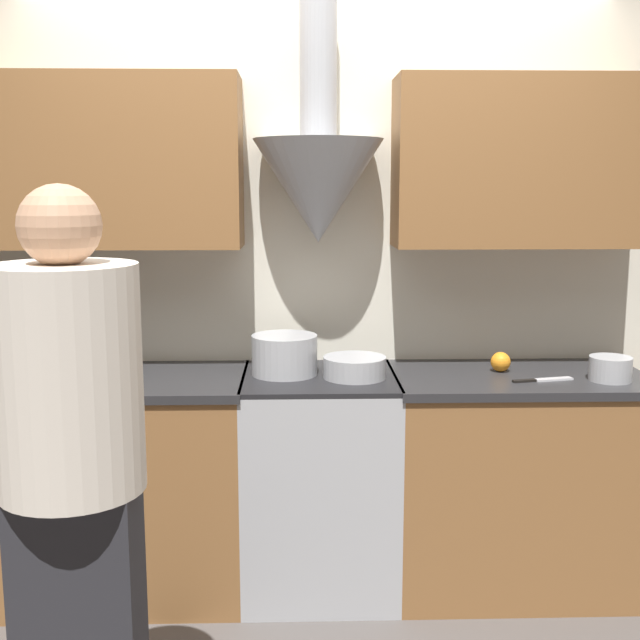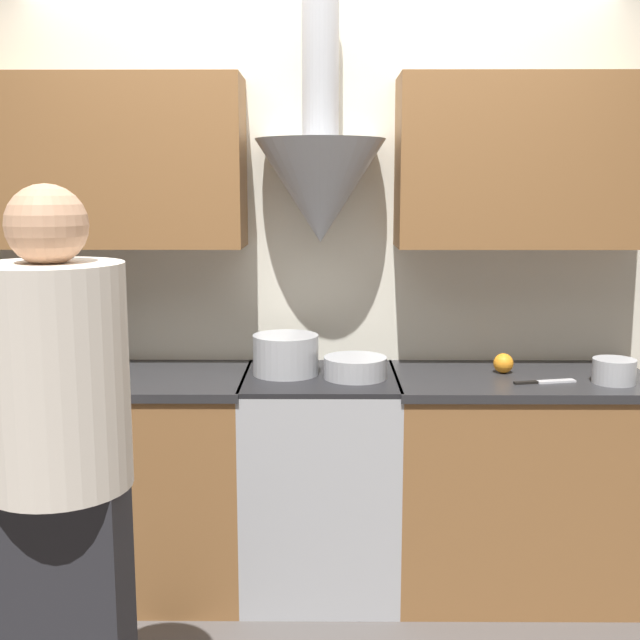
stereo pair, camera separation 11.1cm
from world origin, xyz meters
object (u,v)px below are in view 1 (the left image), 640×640
at_px(wine_bottle_9, 78,344).
at_px(orange_fruit, 501,362).
at_px(stock_pot, 285,355).
at_px(stove_range, 319,481).
at_px(wine_bottle_8, 54,347).
at_px(person_foreground_left, 73,483).
at_px(mixing_bowl, 355,367).
at_px(wine_bottle_6, 11,346).
at_px(wine_bottle_7, 32,348).
at_px(saucepan, 610,369).

height_order(wine_bottle_9, orange_fruit, wine_bottle_9).
relative_size(wine_bottle_9, stock_pot, 1.28).
distance_m(stove_range, orange_fruit, 0.92).
distance_m(wine_bottle_8, stock_pot, 0.94).
distance_m(wine_bottle_8, person_foreground_left, 1.29).
height_order(wine_bottle_8, orange_fruit, wine_bottle_8).
bearing_deg(person_foreground_left, wine_bottle_9, 104.11).
bearing_deg(mixing_bowl, stove_range, 164.18).
xyz_separation_m(stock_pot, person_foreground_left, (-0.53, -1.25, -0.07)).
height_order(wine_bottle_6, person_foreground_left, person_foreground_left).
bearing_deg(wine_bottle_6, wine_bottle_9, 0.78).
bearing_deg(wine_bottle_7, wine_bottle_6, 175.19).
bearing_deg(mixing_bowl, wine_bottle_8, 178.22).
distance_m(stove_range, wine_bottle_6, 1.39).
height_order(wine_bottle_7, stock_pot, wine_bottle_7).
height_order(wine_bottle_8, person_foreground_left, person_foreground_left).
height_order(wine_bottle_9, person_foreground_left, person_foreground_left).
bearing_deg(saucepan, orange_fruit, 157.11).
bearing_deg(wine_bottle_9, wine_bottle_6, -179.22).
height_order(saucepan, person_foreground_left, person_foreground_left).
relative_size(wine_bottle_7, saucepan, 1.94).
distance_m(wine_bottle_6, mixing_bowl, 1.40).
distance_m(stock_pot, person_foreground_left, 1.36).
bearing_deg(wine_bottle_7, wine_bottle_8, 2.90).
bearing_deg(orange_fruit, stove_range, -176.35).
bearing_deg(saucepan, wine_bottle_6, 177.14).
xyz_separation_m(stove_range, mixing_bowl, (0.14, -0.04, 0.50)).
distance_m(wine_bottle_8, mixing_bowl, 1.23).
distance_m(wine_bottle_8, wine_bottle_9, 0.10).
relative_size(wine_bottle_8, saucepan, 1.84).
relative_size(wine_bottle_6, wine_bottle_8, 1.06).
xyz_separation_m(wine_bottle_8, stock_pot, (0.94, 0.03, -0.04)).
distance_m(wine_bottle_6, wine_bottle_8, 0.17).
bearing_deg(stock_pot, orange_fruit, 1.46).
relative_size(wine_bottle_7, wine_bottle_8, 1.06).
relative_size(stove_range, wine_bottle_7, 2.83).
distance_m(wine_bottle_9, person_foreground_left, 1.27).
bearing_deg(mixing_bowl, saucepan, -4.46).
xyz_separation_m(wine_bottle_6, saucepan, (2.43, -0.12, -0.08)).
relative_size(stock_pot, person_foreground_left, 0.16).
bearing_deg(saucepan, stove_range, 174.11).
distance_m(wine_bottle_6, stock_pot, 1.11).
bearing_deg(wine_bottle_9, wine_bottle_8, -176.08).
bearing_deg(wine_bottle_8, wine_bottle_7, -177.10).
distance_m(wine_bottle_6, wine_bottle_7, 0.09).
height_order(stock_pot, saucepan, stock_pot).
height_order(stock_pot, person_foreground_left, person_foreground_left).
xyz_separation_m(mixing_bowl, saucepan, (1.03, -0.08, 0.01)).
bearing_deg(wine_bottle_6, stock_pot, 1.30).
xyz_separation_m(wine_bottle_7, mixing_bowl, (1.31, -0.03, -0.08)).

